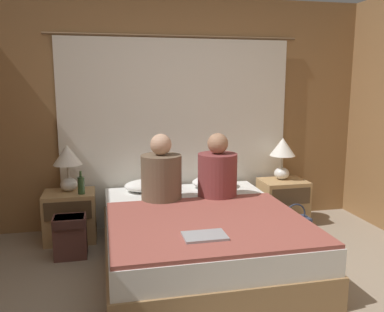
{
  "coord_description": "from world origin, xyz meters",
  "views": [
    {
      "loc": [
        -0.81,
        -2.38,
        1.6
      ],
      "look_at": [
        0.0,
        1.27,
        0.91
      ],
      "focal_mm": 38.0,
      "sensor_mm": 36.0,
      "label": 1
    }
  ],
  "objects": [
    {
      "name": "wall_back",
      "position": [
        0.0,
        2.1,
        1.25
      ],
      "size": [
        4.42,
        0.06,
        2.5
      ],
      "color": "olive",
      "rests_on": "ground_plane"
    },
    {
      "name": "curtain_panel",
      "position": [
        0.0,
        2.03,
        1.04
      ],
      "size": [
        2.73,
        0.03,
        2.09
      ],
      "color": "silver",
      "rests_on": "ground_plane"
    },
    {
      "name": "bed",
      "position": [
        0.0,
        0.96,
        0.23
      ],
      "size": [
        1.65,
        2.04,
        0.46
      ],
      "color": "#99754C",
      "rests_on": "ground_plane"
    },
    {
      "name": "nightstand_left",
      "position": [
        -1.16,
        1.74,
        0.25
      ],
      "size": [
        0.5,
        0.41,
        0.5
      ],
      "color": "tan",
      "rests_on": "ground_plane"
    },
    {
      "name": "nightstand_right",
      "position": [
        1.16,
        1.74,
        0.25
      ],
      "size": [
        0.5,
        0.41,
        0.5
      ],
      "color": "tan",
      "rests_on": "ground_plane"
    },
    {
      "name": "lamp_left",
      "position": [
        -1.16,
        1.8,
        0.82
      ],
      "size": [
        0.29,
        0.29,
        0.48
      ],
      "color": "silver",
      "rests_on": "nightstand_left"
    },
    {
      "name": "lamp_right",
      "position": [
        1.16,
        1.8,
        0.82
      ],
      "size": [
        0.29,
        0.29,
        0.48
      ],
      "color": "silver",
      "rests_on": "nightstand_right"
    },
    {
      "name": "pillow_left",
      "position": [
        -0.36,
        1.76,
        0.52
      ],
      "size": [
        0.5,
        0.36,
        0.12
      ],
      "color": "white",
      "rests_on": "bed"
    },
    {
      "name": "pillow_right",
      "position": [
        0.36,
        1.76,
        0.52
      ],
      "size": [
        0.5,
        0.36,
        0.12
      ],
      "color": "white",
      "rests_on": "bed"
    },
    {
      "name": "blanket_on_bed",
      "position": [
        0.0,
        0.64,
        0.48
      ],
      "size": [
        1.59,
        1.36,
        0.03
      ],
      "color": "#994C42",
      "rests_on": "bed"
    },
    {
      "name": "person_left_in_bed",
      "position": [
        -0.28,
        1.36,
        0.73
      ],
      "size": [
        0.39,
        0.39,
        0.66
      ],
      "color": "brown",
      "rests_on": "bed"
    },
    {
      "name": "person_right_in_bed",
      "position": [
        0.28,
        1.36,
        0.72
      ],
      "size": [
        0.39,
        0.39,
        0.65
      ],
      "color": "brown",
      "rests_on": "bed"
    },
    {
      "name": "beer_bottle_on_left_stand",
      "position": [
        -1.04,
        1.66,
        0.59
      ],
      "size": [
        0.07,
        0.07,
        0.23
      ],
      "color": "#2D4C28",
      "rests_on": "nightstand_left"
    },
    {
      "name": "laptop_on_bed",
      "position": [
        -0.12,
        0.31,
        0.5
      ],
      "size": [
        0.31,
        0.21,
        0.02
      ],
      "color": "#9EA0A5",
      "rests_on": "blanket_on_bed"
    },
    {
      "name": "backpack_on_floor",
      "position": [
        -1.14,
        1.31,
        0.22
      ],
      "size": [
        0.29,
        0.24,
        0.39
      ],
      "color": "brown",
      "rests_on": "ground_plane"
    },
    {
      "name": "handbag_on_floor",
      "position": [
        1.15,
        1.39,
        0.1
      ],
      "size": [
        0.3,
        0.18,
        0.34
      ],
      "color": "#333D56",
      "rests_on": "ground_plane"
    }
  ]
}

